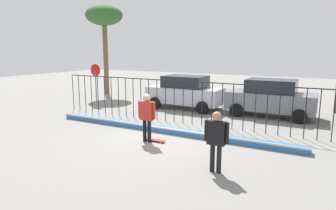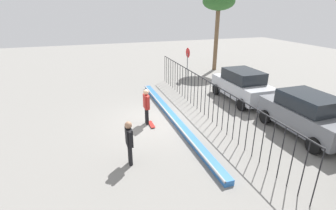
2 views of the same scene
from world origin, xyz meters
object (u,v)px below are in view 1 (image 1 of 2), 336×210
parked_car_gray (271,98)px  parked_car_silver (185,92)px  skateboard (155,140)px  camera_operator (216,136)px  skateboarder (147,113)px  stop_sign (96,78)px  palm_tree_short (104,18)px

parked_car_gray → parked_car_silver: bearing=-177.7°
skateboard → camera_operator: (2.89, -1.56, 0.98)m
skateboarder → parked_car_gray: 7.34m
skateboard → parked_car_gray: bearing=74.0°
skateboard → parked_car_silver: size_ratio=0.19×
camera_operator → parked_car_silver: (-4.60, 7.80, -0.07)m
parked_car_silver → skateboarder: bearing=-79.7°
parked_car_silver → stop_sign: 5.74m
parked_car_silver → stop_sign: (-5.54, -1.36, 0.64)m
skateboarder → camera_operator: size_ratio=1.04×
skateboarder → camera_operator: 3.45m
skateboard → camera_operator: 3.42m
parked_car_gray → palm_tree_short: palm_tree_short is taller
skateboarder → parked_car_silver: bearing=94.3°
parked_car_silver → camera_operator: bearing=-62.0°
skateboard → parked_car_gray: 7.15m
stop_sign → camera_operator: bearing=-32.4°
parked_car_silver → palm_tree_short: size_ratio=0.65×
parked_car_silver → palm_tree_short: 9.38m
stop_sign → skateboarder: bearing=-35.8°
skateboard → parked_car_gray: (2.99, 6.43, 0.91)m
skateboard → stop_sign: 8.89m
palm_tree_short → skateboarder: bearing=-43.3°
parked_car_silver → skateboard: bearing=-77.2°
parked_car_silver → stop_sign: stop_sign is taller
skateboard → palm_tree_short: palm_tree_short is taller
palm_tree_short → stop_sign: bearing=-58.5°
skateboarder → parked_car_silver: parked_car_silver is taller
parked_car_silver → palm_tree_short: bearing=161.1°
camera_operator → skateboarder: bearing=-0.8°
camera_operator → parked_car_gray: parked_car_gray is taller
parked_car_silver → palm_tree_short: (-7.77, 2.28, 4.73)m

